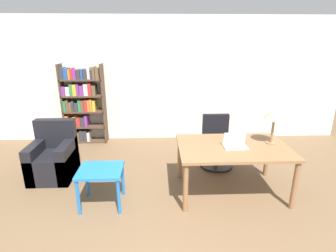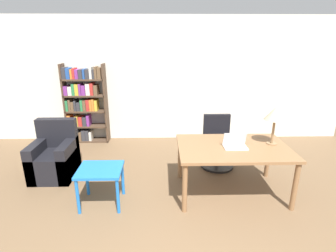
# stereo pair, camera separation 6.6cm
# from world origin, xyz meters

# --- Properties ---
(wall_back) EXTENTS (8.00, 0.06, 2.70)m
(wall_back) POSITION_xyz_m (0.00, 4.53, 1.35)
(wall_back) COLOR silver
(wall_back) RESTS_ON ground_plane
(desk) EXTENTS (1.59, 1.04, 0.75)m
(desk) POSITION_xyz_m (0.90, 2.17, 0.66)
(desk) COLOR olive
(desk) RESTS_ON ground_plane
(laptop) EXTENTS (0.32, 0.21, 0.21)m
(laptop) POSITION_xyz_m (0.92, 2.14, 0.79)
(laptop) COLOR silver
(laptop) RESTS_ON desk
(table_lamp) EXTENTS (0.30, 0.30, 0.56)m
(table_lamp) POSITION_xyz_m (1.49, 2.25, 1.19)
(table_lamp) COLOR olive
(table_lamp) RESTS_ON desk
(office_chair) EXTENTS (0.60, 0.60, 0.92)m
(office_chair) POSITION_xyz_m (0.88, 3.08, 0.40)
(office_chair) COLOR black
(office_chair) RESTS_ON ground_plane
(side_table_blue) EXTENTS (0.59, 0.52, 0.54)m
(side_table_blue) POSITION_xyz_m (-0.97, 1.92, 0.45)
(side_table_blue) COLOR blue
(side_table_blue) RESTS_ON ground_plane
(armchair) EXTENTS (0.66, 0.72, 0.93)m
(armchair) POSITION_xyz_m (-1.93, 2.76, 0.31)
(armchair) COLOR black
(armchair) RESTS_ON ground_plane
(bookshelf) EXTENTS (0.91, 0.28, 1.73)m
(bookshelf) POSITION_xyz_m (-1.84, 4.34, 0.88)
(bookshelf) COLOR #4C3828
(bookshelf) RESTS_ON ground_plane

